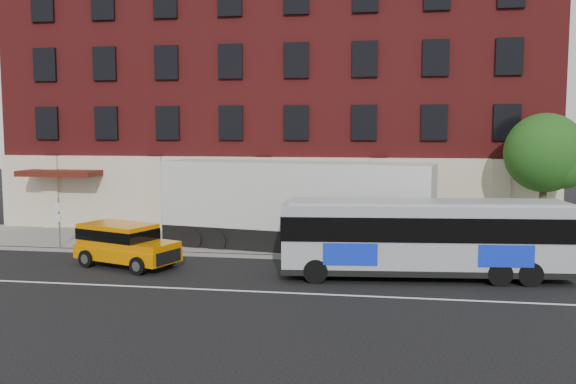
% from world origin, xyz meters
% --- Properties ---
extents(ground, '(120.00, 120.00, 0.00)m').
position_xyz_m(ground, '(0.00, 0.00, 0.00)').
color(ground, black).
rests_on(ground, ground).
extents(sidewalk, '(60.00, 6.00, 0.15)m').
position_xyz_m(sidewalk, '(0.00, 9.00, 0.07)').
color(sidewalk, gray).
rests_on(sidewalk, ground).
extents(kerb, '(60.00, 0.25, 0.15)m').
position_xyz_m(kerb, '(0.00, 6.00, 0.07)').
color(kerb, gray).
rests_on(kerb, ground).
extents(lane_line, '(60.00, 0.12, 0.01)m').
position_xyz_m(lane_line, '(0.00, 0.50, 0.01)').
color(lane_line, silver).
rests_on(lane_line, ground).
extents(building, '(30.00, 12.10, 15.00)m').
position_xyz_m(building, '(-0.01, 16.92, 7.58)').
color(building, maroon).
rests_on(building, sidewalk).
extents(sign_pole, '(0.30, 0.20, 2.50)m').
position_xyz_m(sign_pole, '(-8.50, 6.15, 1.45)').
color(sign_pole, gray).
rests_on(sign_pole, ground).
extents(street_tree, '(3.60, 3.60, 6.20)m').
position_xyz_m(street_tree, '(13.54, 9.48, 4.41)').
color(street_tree, '#392A1C').
rests_on(street_tree, sidewalk).
extents(city_bus, '(10.96, 3.35, 2.96)m').
position_xyz_m(city_bus, '(7.92, 3.41, 1.63)').
color(city_bus, '#9A9EA4').
rests_on(city_bus, ground).
extents(yellow_suv, '(4.68, 3.15, 1.75)m').
position_xyz_m(yellow_suv, '(-4.20, 3.55, 1.00)').
color(yellow_suv, orange).
rests_on(yellow_suv, ground).
extents(shipping_container, '(12.64, 4.63, 4.13)m').
position_xyz_m(shipping_container, '(2.32, 7.60, 2.04)').
color(shipping_container, black).
rests_on(shipping_container, ground).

